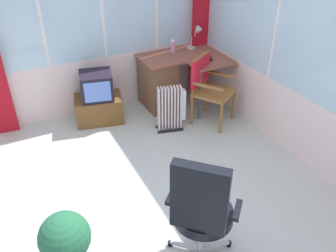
{
  "coord_description": "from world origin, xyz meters",
  "views": [
    {
      "loc": [
        -0.99,
        -2.33,
        2.68
      ],
      "look_at": [
        0.41,
        0.46,
        0.69
      ],
      "focal_mm": 38.31,
      "sensor_mm": 36.0,
      "label": 1
    }
  ],
  "objects_px": {
    "office_chair": "(201,209)",
    "spray_bottle": "(173,45)",
    "tv_remote": "(210,58)",
    "wooden_armchair": "(206,81)",
    "space_heater": "(172,108)",
    "potted_plant": "(65,239)",
    "tv_on_stand": "(98,100)",
    "desk": "(161,81)",
    "desk_lamp": "(198,34)"
  },
  "relations": [
    {
      "from": "office_chair",
      "to": "spray_bottle",
      "type": "bearing_deg",
      "value": 66.78
    },
    {
      "from": "desk",
      "to": "tv_on_stand",
      "type": "height_order",
      "value": "desk"
    },
    {
      "from": "desk_lamp",
      "to": "wooden_armchair",
      "type": "relative_size",
      "value": 0.38
    },
    {
      "from": "desk_lamp",
      "to": "potted_plant",
      "type": "xyz_separation_m",
      "value": [
        -2.59,
        -2.28,
        -0.69
      ]
    },
    {
      "from": "desk_lamp",
      "to": "tv_on_stand",
      "type": "height_order",
      "value": "desk_lamp"
    },
    {
      "from": "office_chair",
      "to": "space_heater",
      "type": "height_order",
      "value": "office_chair"
    },
    {
      "from": "desk",
      "to": "desk_lamp",
      "type": "relative_size",
      "value": 3.24
    },
    {
      "from": "office_chair",
      "to": "space_heater",
      "type": "bearing_deg",
      "value": 68.92
    },
    {
      "from": "tv_on_stand",
      "to": "space_heater",
      "type": "height_order",
      "value": "tv_on_stand"
    },
    {
      "from": "office_chair",
      "to": "tv_on_stand",
      "type": "bearing_deg",
      "value": 90.63
    },
    {
      "from": "space_heater",
      "to": "tv_on_stand",
      "type": "bearing_deg",
      "value": 140.0
    },
    {
      "from": "tv_on_stand",
      "to": "tv_remote",
      "type": "bearing_deg",
      "value": -12.62
    },
    {
      "from": "desk",
      "to": "office_chair",
      "type": "distance_m",
      "value": 2.83
    },
    {
      "from": "tv_remote",
      "to": "potted_plant",
      "type": "xyz_separation_m",
      "value": [
        -2.55,
        -1.83,
        -0.47
      ]
    },
    {
      "from": "spray_bottle",
      "to": "space_heater",
      "type": "xyz_separation_m",
      "value": [
        -0.43,
        -0.81,
        -0.54
      ]
    },
    {
      "from": "tv_remote",
      "to": "office_chair",
      "type": "xyz_separation_m",
      "value": [
        -1.55,
        -2.32,
        -0.14
      ]
    },
    {
      "from": "desk",
      "to": "space_heater",
      "type": "relative_size",
      "value": 1.82
    },
    {
      "from": "tv_on_stand",
      "to": "potted_plant",
      "type": "relative_size",
      "value": 1.33
    },
    {
      "from": "office_chair",
      "to": "potted_plant",
      "type": "relative_size",
      "value": 2.09
    },
    {
      "from": "wooden_armchair",
      "to": "office_chair",
      "type": "relative_size",
      "value": 0.83
    },
    {
      "from": "office_chair",
      "to": "space_heater",
      "type": "distance_m",
      "value": 2.17
    },
    {
      "from": "office_chair",
      "to": "space_heater",
      "type": "relative_size",
      "value": 1.78
    },
    {
      "from": "spray_bottle",
      "to": "desk",
      "type": "bearing_deg",
      "value": -151.51
    },
    {
      "from": "tv_remote",
      "to": "tv_on_stand",
      "type": "bearing_deg",
      "value": -165.75
    },
    {
      "from": "space_heater",
      "to": "potted_plant",
      "type": "height_order",
      "value": "space_heater"
    },
    {
      "from": "desk",
      "to": "spray_bottle",
      "type": "relative_size",
      "value": 5.38
    },
    {
      "from": "office_chair",
      "to": "tv_on_stand",
      "type": "relative_size",
      "value": 1.57
    },
    {
      "from": "office_chair",
      "to": "potted_plant",
      "type": "distance_m",
      "value": 1.16
    },
    {
      "from": "wooden_armchair",
      "to": "tv_on_stand",
      "type": "xyz_separation_m",
      "value": [
        -1.34,
        0.65,
        -0.28
      ]
    },
    {
      "from": "tv_remote",
      "to": "office_chair",
      "type": "bearing_deg",
      "value": -96.83
    },
    {
      "from": "desk_lamp",
      "to": "wooden_armchair",
      "type": "bearing_deg",
      "value": -111.22
    },
    {
      "from": "spray_bottle",
      "to": "office_chair",
      "type": "bearing_deg",
      "value": -113.22
    },
    {
      "from": "desk",
      "to": "tv_remote",
      "type": "distance_m",
      "value": 0.79
    },
    {
      "from": "desk",
      "to": "tv_remote",
      "type": "height_order",
      "value": "tv_remote"
    },
    {
      "from": "tv_remote",
      "to": "wooden_armchair",
      "type": "relative_size",
      "value": 0.16
    },
    {
      "from": "wooden_armchair",
      "to": "tv_on_stand",
      "type": "bearing_deg",
      "value": 154.27
    },
    {
      "from": "spray_bottle",
      "to": "space_heater",
      "type": "height_order",
      "value": "spray_bottle"
    },
    {
      "from": "tv_remote",
      "to": "tv_on_stand",
      "type": "relative_size",
      "value": 0.21
    },
    {
      "from": "desk_lamp",
      "to": "desk",
      "type": "bearing_deg",
      "value": -171.23
    },
    {
      "from": "tv_on_stand",
      "to": "potted_plant",
      "type": "height_order",
      "value": "tv_on_stand"
    },
    {
      "from": "space_heater",
      "to": "potted_plant",
      "type": "relative_size",
      "value": 1.18
    },
    {
      "from": "tv_remote",
      "to": "spray_bottle",
      "type": "relative_size",
      "value": 0.69
    },
    {
      "from": "desk",
      "to": "potted_plant",
      "type": "xyz_separation_m",
      "value": [
        -1.94,
        -2.18,
        -0.11
      ]
    },
    {
      "from": "wooden_armchair",
      "to": "potted_plant",
      "type": "height_order",
      "value": "wooden_armchair"
    },
    {
      "from": "tv_on_stand",
      "to": "potted_plant",
      "type": "bearing_deg",
      "value": -113.89
    },
    {
      "from": "desk",
      "to": "spray_bottle",
      "type": "height_order",
      "value": "spray_bottle"
    },
    {
      "from": "tv_remote",
      "to": "space_heater",
      "type": "xyz_separation_m",
      "value": [
        -0.78,
        -0.32,
        -0.45
      ]
    },
    {
      "from": "desk",
      "to": "wooden_armchair",
      "type": "relative_size",
      "value": 1.24
    },
    {
      "from": "desk",
      "to": "potted_plant",
      "type": "height_order",
      "value": "desk"
    },
    {
      "from": "tv_remote",
      "to": "potted_plant",
      "type": "bearing_deg",
      "value": -117.38
    }
  ]
}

